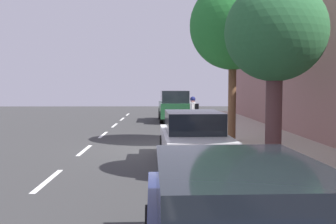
{
  "coord_description": "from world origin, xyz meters",
  "views": [
    {
      "loc": [
        -0.07,
        -13.19,
        2.23
      ],
      "look_at": [
        0.29,
        5.62,
        0.95
      ],
      "focal_mm": 39.33,
      "sensor_mm": 36.0,
      "label": 1
    }
  ],
  "objects": [
    {
      "name": "building_facade",
      "position": [
        6.07,
        0.0,
        2.9
      ],
      "size": [
        0.5,
        36.4,
        5.81
      ],
      "primitive_type": "cube",
      "color": "#9A6C66",
      "rests_on": "ground"
    },
    {
      "name": "lane_stripe_bike_edge",
      "position": [
        0.32,
        0.0,
        0.0
      ],
      "size": [
        0.12,
        36.4,
        0.01
      ],
      "primitive_type": "cube",
      "color": "white",
      "rests_on": "ground"
    },
    {
      "name": "street_tree_mid_block",
      "position": [
        2.63,
        0.69,
        4.5
      ],
      "size": [
        3.24,
        3.24,
        6.01
      ],
      "color": "brown",
      "rests_on": "sidewalk"
    },
    {
      "name": "bicycle_at_curb",
      "position": [
        1.33,
        5.58,
        0.36
      ],
      "size": [
        1.65,
        0.63,
        0.73
      ],
      "color": "black",
      "rests_on": "ground"
    },
    {
      "name": "ground",
      "position": [
        0.0,
        0.0,
        0.0
      ],
      "size": [
        58.23,
        58.23,
        0.0
      ],
      "primitive_type": "plane",
      "color": "#353535"
    },
    {
      "name": "parked_suv_green_mid",
      "position": [
        0.79,
        10.65,
        1.03
      ],
      "size": [
        2.07,
        4.75,
        1.99
      ],
      "color": "#1E512D",
      "rests_on": "ground"
    },
    {
      "name": "curb_edge",
      "position": [
        1.79,
        0.0,
        0.08
      ],
      "size": [
        0.16,
        36.4,
        0.16
      ],
      "primitive_type": "cube",
      "color": "gray",
      "rests_on": "ground"
    },
    {
      "name": "street_tree_near_cyclist",
      "position": [
        2.63,
        -4.48,
        3.47
      ],
      "size": [
        2.38,
        2.38,
        4.54
      ],
      "color": "#513332",
      "rests_on": "sidewalk"
    },
    {
      "name": "cyclist_with_backpack",
      "position": [
        1.55,
        5.13,
        1.07
      ],
      "size": [
        0.47,
        0.61,
        1.76
      ],
      "color": "#C6B284",
      "rests_on": "ground"
    },
    {
      "name": "lane_stripe_centre",
      "position": [
        -2.77,
        -0.3,
        0.0
      ],
      "size": [
        0.14,
        35.8,
        0.01
      ],
      "color": "white",
      "rests_on": "ground"
    },
    {
      "name": "parked_sedan_white_second",
      "position": [
        0.87,
        -2.59,
        0.75
      ],
      "size": [
        1.96,
        4.46,
        1.52
      ],
      "color": "white",
      "rests_on": "ground"
    },
    {
      "name": "sidewalk",
      "position": [
        3.84,
        0.0,
        0.08
      ],
      "size": [
        3.94,
        36.4,
        0.16
      ],
      "primitive_type": "cube",
      "color": "#B4A695",
      "rests_on": "ground"
    }
  ]
}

